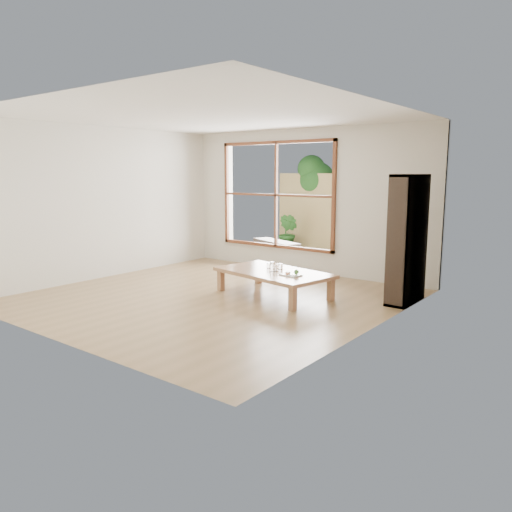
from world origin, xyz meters
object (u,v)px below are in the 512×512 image
Objects in this scene: low_table at (274,274)px; food_tray at (292,274)px; bookshelf at (407,239)px; garden_bench at (276,244)px.

food_tray is (0.40, -0.11, 0.07)m from low_table.
bookshelf is 3.82m from garden_bench.
low_table is 1.44× the size of garden_bench.
food_tray is at bearing -30.28° from garden_bench.
garden_bench is (-3.40, 1.64, -0.54)m from bookshelf.
bookshelf is at bearing -5.15° from garden_bench.
garden_bench is (-1.71, 2.47, 0.03)m from low_table.
food_tray reaches higher than low_table.
food_tray is at bearing -143.93° from bookshelf.
bookshelf is at bearing 36.33° from low_table.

